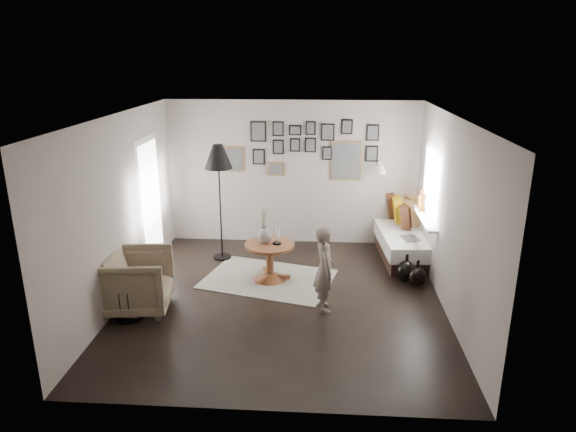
# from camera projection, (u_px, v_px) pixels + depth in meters

# --- Properties ---
(ground) EXTENTS (4.80, 4.80, 0.00)m
(ground) POSITION_uv_depth(u_px,v_px,m) (282.00, 299.00, 7.35)
(ground) COLOR black
(ground) RESTS_ON ground
(wall_back) EXTENTS (4.50, 0.00, 4.50)m
(wall_back) POSITION_uv_depth(u_px,v_px,m) (292.00, 173.00, 9.24)
(wall_back) COLOR gray
(wall_back) RESTS_ON ground
(wall_front) EXTENTS (4.50, 0.00, 4.50)m
(wall_front) POSITION_uv_depth(u_px,v_px,m) (261.00, 292.00, 4.68)
(wall_front) COLOR gray
(wall_front) RESTS_ON ground
(wall_left) EXTENTS (0.00, 4.80, 4.80)m
(wall_left) POSITION_uv_depth(u_px,v_px,m) (120.00, 210.00, 7.10)
(wall_left) COLOR gray
(wall_left) RESTS_ON ground
(wall_right) EXTENTS (0.00, 4.80, 4.80)m
(wall_right) POSITION_uv_depth(u_px,v_px,m) (450.00, 216.00, 6.81)
(wall_right) COLOR gray
(wall_right) RESTS_ON ground
(ceiling) EXTENTS (4.80, 4.80, 0.00)m
(ceiling) POSITION_uv_depth(u_px,v_px,m) (281.00, 116.00, 6.56)
(ceiling) COLOR white
(ceiling) RESTS_ON wall_back
(door_left) EXTENTS (0.00, 2.14, 2.14)m
(door_left) POSITION_uv_depth(u_px,v_px,m) (151.00, 203.00, 8.32)
(door_left) COLOR white
(door_left) RESTS_ON wall_left
(window_right) EXTENTS (0.15, 1.32, 1.30)m
(window_right) POSITION_uv_depth(u_px,v_px,m) (424.00, 213.00, 8.21)
(window_right) COLOR white
(window_right) RESTS_ON wall_right
(gallery_wall) EXTENTS (2.74, 0.03, 1.08)m
(gallery_wall) POSITION_uv_depth(u_px,v_px,m) (308.00, 149.00, 9.07)
(gallery_wall) COLOR olive
(gallery_wall) RESTS_ON wall_back
(wall_sconce) EXTENTS (0.18, 0.36, 0.16)m
(wall_sconce) POSITION_uv_depth(u_px,v_px,m) (381.00, 169.00, 8.84)
(wall_sconce) COLOR white
(wall_sconce) RESTS_ON wall_back
(rug) EXTENTS (2.20, 1.79, 0.01)m
(rug) POSITION_uv_depth(u_px,v_px,m) (268.00, 279.00, 8.01)
(rug) COLOR beige
(rug) RESTS_ON ground
(pedestal_table) EXTENTS (0.76, 0.76, 0.60)m
(pedestal_table) POSITION_uv_depth(u_px,v_px,m) (270.00, 263.00, 7.92)
(pedestal_table) COLOR brown
(pedestal_table) RESTS_ON ground
(vase) EXTENTS (0.22, 0.22, 0.54)m
(vase) POSITION_uv_depth(u_px,v_px,m) (264.00, 233.00, 7.79)
(vase) COLOR black
(vase) RESTS_ON pedestal_table
(candles) EXTENTS (0.13, 0.13, 0.28)m
(candles) POSITION_uv_depth(u_px,v_px,m) (277.00, 235.00, 7.77)
(candles) COLOR black
(candles) RESTS_ON pedestal_table
(daybed) EXTENTS (1.06, 2.21, 1.04)m
(daybed) POSITION_uv_depth(u_px,v_px,m) (404.00, 234.00, 9.03)
(daybed) COLOR black
(daybed) RESTS_ON ground
(magazine_on_daybed) EXTENTS (0.30, 0.37, 0.02)m
(magazine_on_daybed) POSITION_uv_depth(u_px,v_px,m) (411.00, 238.00, 8.37)
(magazine_on_daybed) COLOR black
(magazine_on_daybed) RESTS_ON daybed
(armchair) EXTENTS (1.02, 0.99, 0.83)m
(armchair) POSITION_uv_depth(u_px,v_px,m) (137.00, 281.00, 6.96)
(armchair) COLOR #6D6149
(armchair) RESTS_ON ground
(armchair_cushion) EXTENTS (0.41, 0.42, 0.17)m
(armchair_cushion) POSITION_uv_depth(u_px,v_px,m) (140.00, 275.00, 6.99)
(armchair_cushion) COLOR white
(armchair_cushion) RESTS_ON armchair
(floor_lamp) EXTENTS (0.46, 0.46, 1.97)m
(floor_lamp) POSITION_uv_depth(u_px,v_px,m) (218.00, 161.00, 8.32)
(floor_lamp) COLOR black
(floor_lamp) RESTS_ON ground
(magazine_basket) EXTENTS (0.39, 0.39, 0.44)m
(magazine_basket) POSITION_uv_depth(u_px,v_px,m) (128.00, 303.00, 6.78)
(magazine_basket) COLOR black
(magazine_basket) RESTS_ON ground
(demijohn_large) EXTENTS (0.30, 0.30, 0.45)m
(demijohn_large) POSITION_uv_depth(u_px,v_px,m) (406.00, 272.00, 7.86)
(demijohn_large) COLOR black
(demijohn_large) RESTS_ON ground
(demijohn_small) EXTENTS (0.27, 0.27, 0.41)m
(demijohn_small) POSITION_uv_depth(u_px,v_px,m) (417.00, 276.00, 7.74)
(demijohn_small) COLOR black
(demijohn_small) RESTS_ON ground
(child) EXTENTS (0.37, 0.48, 1.19)m
(child) POSITION_uv_depth(u_px,v_px,m) (325.00, 269.00, 6.91)
(child) COLOR #6E6157
(child) RESTS_ON ground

